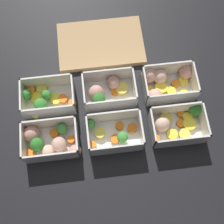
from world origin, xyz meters
TOP-DOWN VIEW (x-y plane):
  - ground_plane at (0.00, 0.00)m, footprint 4.00×4.00m
  - container_near_left at (-0.19, -0.07)m, footprint 0.17×0.11m
  - container_near_center at (-0.00, -0.07)m, footprint 0.16×0.11m
  - container_near_right at (0.18, -0.06)m, footprint 0.16×0.11m
  - container_far_left at (-0.20, 0.07)m, footprint 0.17×0.13m
  - container_far_center at (-0.01, 0.07)m, footprint 0.16×0.11m
  - container_far_right at (0.17, 0.08)m, footprint 0.18×0.14m
  - cutting_board at (-0.01, 0.25)m, footprint 0.28×0.18m

SIDE VIEW (x-z plane):
  - ground_plane at x=0.00m, z-range 0.00..0.00m
  - cutting_board at x=-0.01m, z-range 0.00..0.02m
  - container_near_right at x=0.18m, z-range -0.01..0.06m
  - container_near_center at x=0.00m, z-range -0.01..0.06m
  - container_far_left at x=-0.20m, z-range -0.01..0.06m
  - container_far_right at x=0.17m, z-range -0.01..0.06m
  - container_near_left at x=-0.19m, z-range -0.01..0.06m
  - container_far_center at x=-0.01m, z-range -0.01..0.06m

